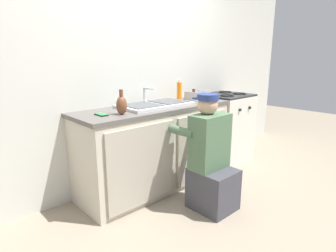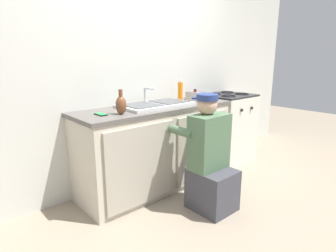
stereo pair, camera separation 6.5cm
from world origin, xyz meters
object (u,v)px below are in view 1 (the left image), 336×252
object	(u,v)px
vase_decorative	(122,105)
soap_bottle_orange	(179,91)
spice_bottle_red	(194,93)
dish_rack_tray	(198,98)
cell_phone	(101,115)
sink_double_basin	(155,104)
plumber_person	(211,162)
stove_range	(224,127)

from	to	relation	value
vase_decorative	soap_bottle_orange	bearing A→B (deg)	14.03
spice_bottle_red	dish_rack_tray	world-z (taller)	dish_rack_tray
cell_phone	soap_bottle_orange	distance (m)	1.16
sink_double_basin	soap_bottle_orange	bearing A→B (deg)	13.21
spice_bottle_red	dish_rack_tray	xyz separation A→B (m)	(-0.16, -0.21, -0.03)
vase_decorative	dish_rack_tray	size ratio (longest dim) A/B	0.82
dish_rack_tray	soap_bottle_orange	size ratio (longest dim) A/B	1.12
plumber_person	cell_phone	size ratio (longest dim) A/B	7.89
sink_double_basin	plumber_person	bearing A→B (deg)	-83.98
sink_double_basin	soap_bottle_orange	distance (m)	0.50
plumber_person	cell_phone	xyz separation A→B (m)	(-0.75, 0.68, 0.46)
dish_rack_tray	stove_range	bearing A→B (deg)	1.42
stove_range	dish_rack_tray	size ratio (longest dim) A/B	3.39
stove_range	cell_phone	size ratio (longest dim) A/B	6.77
sink_double_basin	spice_bottle_red	size ratio (longest dim) A/B	7.62
stove_range	spice_bottle_red	bearing A→B (deg)	156.38
stove_range	plumber_person	world-z (taller)	plumber_person
vase_decorative	soap_bottle_orange	size ratio (longest dim) A/B	0.92
stove_range	sink_double_basin	bearing A→B (deg)	179.90
sink_double_basin	stove_range	world-z (taller)	sink_double_basin
cell_phone	soap_bottle_orange	world-z (taller)	soap_bottle_orange
dish_rack_tray	sink_double_basin	bearing A→B (deg)	178.52
soap_bottle_orange	sink_double_basin	bearing A→B (deg)	-166.79
dish_rack_tray	soap_bottle_orange	xyz separation A→B (m)	(-0.19, 0.13, 0.09)
plumber_person	vase_decorative	size ratio (longest dim) A/B	4.80
spice_bottle_red	vase_decorative	bearing A→B (deg)	-166.19
sink_double_basin	soap_bottle_orange	world-z (taller)	soap_bottle_orange
stove_range	plumber_person	xyz separation A→B (m)	(-1.19, -0.71, -0.01)
stove_range	plumber_person	distance (m)	1.39
dish_rack_tray	vase_decorative	bearing A→B (deg)	-174.25
stove_range	soap_bottle_orange	distance (m)	0.98
cell_phone	sink_double_basin	bearing A→B (deg)	3.24
vase_decorative	stove_range	bearing A→B (deg)	4.29
spice_bottle_red	sink_double_basin	bearing A→B (deg)	-166.80
spice_bottle_red	soap_bottle_orange	size ratio (longest dim) A/B	0.42
soap_bottle_orange	vase_decorative	bearing A→B (deg)	-165.97
vase_decorative	soap_bottle_orange	xyz separation A→B (m)	(0.99, 0.25, 0.02)
sink_double_basin	plumber_person	xyz separation A→B (m)	(0.08, -0.72, -0.48)
cell_phone	soap_bottle_orange	xyz separation A→B (m)	(1.15, 0.15, 0.11)
cell_phone	vase_decorative	bearing A→B (deg)	-31.83
dish_rack_tray	soap_bottle_orange	bearing A→B (deg)	145.89
sink_double_basin	stove_range	size ratio (longest dim) A/B	0.84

